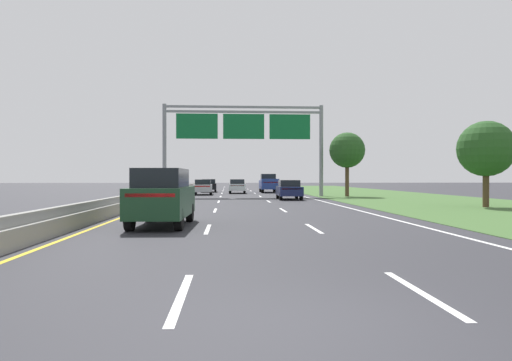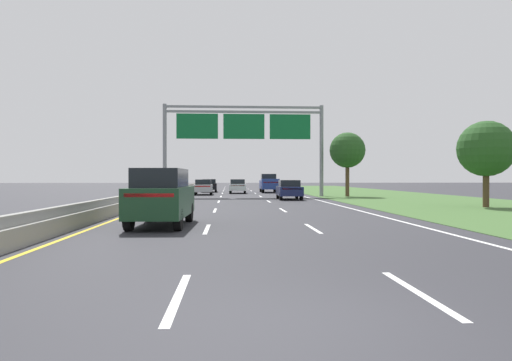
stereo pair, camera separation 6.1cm
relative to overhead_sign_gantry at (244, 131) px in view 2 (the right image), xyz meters
The scene contains 13 objects.
ground_plane 6.66m from the overhead_sign_gantry, 96.70° to the right, with size 220.00×220.00×0.00m, color #2B2B30.
lane_striping 6.85m from the overhead_sign_gantry, 95.69° to the right, with size 11.96×106.00×0.01m.
grass_verge_right 15.18m from the overhead_sign_gantry, 10.60° to the right, with size 14.00×110.00×0.02m, color #3D602D.
median_barrier_concrete 9.36m from the overhead_sign_gantry, 159.68° to the right, with size 0.60×110.00×0.85m.
overhead_sign_gantry is the anchor object (origin of this frame).
pickup_truck_blue 13.00m from the overhead_sign_gantry, 73.74° to the left, with size 2.04×5.41×2.20m.
car_black_left_lane_sedan 14.94m from the overhead_sign_gantry, 105.85° to the left, with size 1.89×4.43×1.57m.
car_navy_right_lane_sedan 8.68m from the overhead_sign_gantry, 59.45° to the right, with size 1.93×4.44×1.57m.
car_white_centre_lane_sedan 10.22m from the overhead_sign_gantry, 92.78° to the left, with size 1.93×4.44×1.57m.
car_silver_left_lane_sedan 8.14m from the overhead_sign_gantry, 131.06° to the left, with size 1.91×4.44×1.57m.
car_darkgreen_left_lane_suv 26.68m from the overhead_sign_gantry, 98.49° to the right, with size 2.04×4.75×2.11m.
roadside_tree_near 21.76m from the overhead_sign_gantry, 50.09° to the right, with size 3.30×3.30×5.15m.
roadside_tree_mid 9.82m from the overhead_sign_gantry, ahead, with size 3.29×3.29×5.98m.
Camera 2 is at (-1.08, -5.47, 1.79)m, focal length 32.32 mm.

